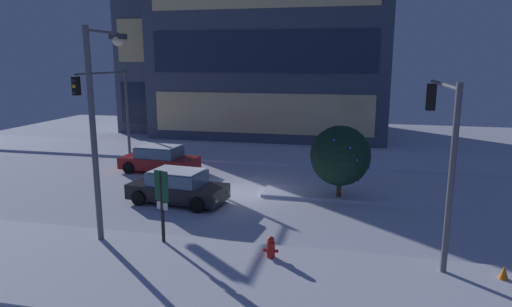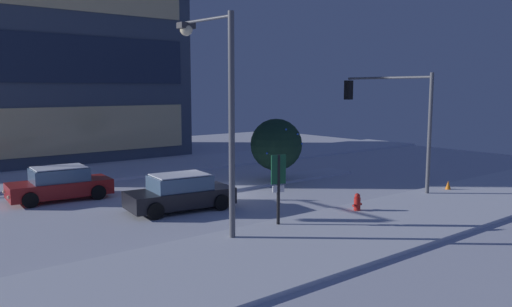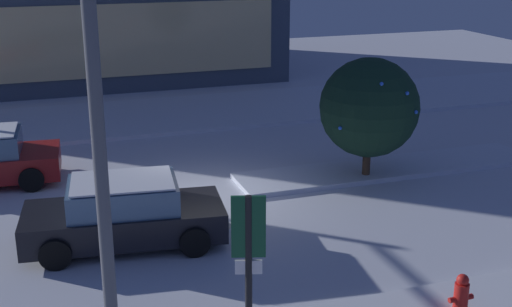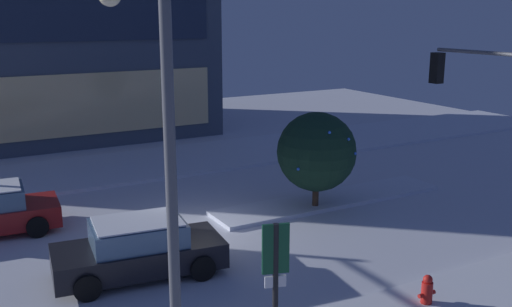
{
  "view_description": "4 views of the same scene",
  "coord_description": "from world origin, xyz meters",
  "px_view_note": "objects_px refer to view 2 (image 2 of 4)",
  "views": [
    {
      "loc": [
        5.35,
        -20.04,
        6.29
      ],
      "look_at": [
        0.73,
        0.2,
        1.94
      ],
      "focal_mm": 31.66,
      "sensor_mm": 36.0,
      "label": 1
    },
    {
      "loc": [
        -12.69,
        -19.88,
        4.97
      ],
      "look_at": [
        1.69,
        -1.94,
        2.02
      ],
      "focal_mm": 35.64,
      "sensor_mm": 36.0,
      "label": 2
    },
    {
      "loc": [
        -4.06,
        -15.89,
        6.5
      ],
      "look_at": [
        0.83,
        -1.61,
        1.64
      ],
      "focal_mm": 47.75,
      "sensor_mm": 36.0,
      "label": 3
    },
    {
      "loc": [
        -6.55,
        -15.66,
        6.65
      ],
      "look_at": [
        1.93,
        -0.57,
        2.44
      ],
      "focal_mm": 40.77,
      "sensor_mm": 36.0,
      "label": 4
    }
  ],
  "objects_px": {
    "car_near": "(180,193)",
    "street_lamp_arched": "(217,93)",
    "traffic_light_corner_near_right": "(391,108)",
    "fire_hydrant": "(357,204)",
    "car_far": "(60,184)",
    "decorated_tree_median": "(276,145)",
    "construction_cone": "(448,186)",
    "parking_info_sign": "(278,182)"
  },
  "relations": [
    {
      "from": "fire_hydrant",
      "to": "decorated_tree_median",
      "type": "relative_size",
      "value": 0.24
    },
    {
      "from": "fire_hydrant",
      "to": "construction_cone",
      "type": "xyz_separation_m",
      "value": [
        6.76,
        0.06,
        -0.13
      ]
    },
    {
      "from": "car_near",
      "to": "fire_hydrant",
      "type": "distance_m",
      "value": 7.18
    },
    {
      "from": "car_far",
      "to": "fire_hydrant",
      "type": "bearing_deg",
      "value": 134.42
    },
    {
      "from": "parking_info_sign",
      "to": "car_far",
      "type": "bearing_deg",
      "value": 42.54
    },
    {
      "from": "car_near",
      "to": "street_lamp_arched",
      "type": "bearing_deg",
      "value": -96.04
    },
    {
      "from": "construction_cone",
      "to": "parking_info_sign",
      "type": "bearing_deg",
      "value": 178.14
    },
    {
      "from": "street_lamp_arched",
      "to": "fire_hydrant",
      "type": "xyz_separation_m",
      "value": [
        6.13,
        -0.85,
        -4.41
      ]
    },
    {
      "from": "street_lamp_arched",
      "to": "construction_cone",
      "type": "distance_m",
      "value": 13.68
    },
    {
      "from": "fire_hydrant",
      "to": "car_near",
      "type": "bearing_deg",
      "value": 136.33
    },
    {
      "from": "traffic_light_corner_near_right",
      "to": "street_lamp_arched",
      "type": "height_order",
      "value": "street_lamp_arched"
    },
    {
      "from": "car_far",
      "to": "fire_hydrant",
      "type": "height_order",
      "value": "car_far"
    },
    {
      "from": "traffic_light_corner_near_right",
      "to": "street_lamp_arched",
      "type": "xyz_separation_m",
      "value": [
        -11.28,
        -1.5,
        0.77
      ]
    },
    {
      "from": "traffic_light_corner_near_right",
      "to": "parking_info_sign",
      "type": "height_order",
      "value": "traffic_light_corner_near_right"
    },
    {
      "from": "car_near",
      "to": "traffic_light_corner_near_right",
      "type": "bearing_deg",
      "value": -7.31
    },
    {
      "from": "traffic_light_corner_near_right",
      "to": "street_lamp_arched",
      "type": "bearing_deg",
      "value": 97.55
    },
    {
      "from": "traffic_light_corner_near_right",
      "to": "parking_info_sign",
      "type": "xyz_separation_m",
      "value": [
        -8.99,
        -1.95,
        -2.35
      ]
    },
    {
      "from": "car_far",
      "to": "parking_info_sign",
      "type": "relative_size",
      "value": 1.72
    },
    {
      "from": "street_lamp_arched",
      "to": "decorated_tree_median",
      "type": "distance_m",
      "value": 10.39
    },
    {
      "from": "street_lamp_arched",
      "to": "construction_cone",
      "type": "height_order",
      "value": "street_lamp_arched"
    },
    {
      "from": "decorated_tree_median",
      "to": "car_near",
      "type": "bearing_deg",
      "value": -163.7
    },
    {
      "from": "car_near",
      "to": "decorated_tree_median",
      "type": "height_order",
      "value": "decorated_tree_median"
    },
    {
      "from": "decorated_tree_median",
      "to": "construction_cone",
      "type": "xyz_separation_m",
      "value": [
        4.96,
        -6.94,
        -1.77
      ]
    },
    {
      "from": "parking_info_sign",
      "to": "traffic_light_corner_near_right",
      "type": "bearing_deg",
      "value": -60.61
    },
    {
      "from": "traffic_light_corner_near_right",
      "to": "decorated_tree_median",
      "type": "distance_m",
      "value": 6.07
    },
    {
      "from": "parking_info_sign",
      "to": "street_lamp_arched",
      "type": "bearing_deg",
      "value": 95.96
    },
    {
      "from": "car_far",
      "to": "construction_cone",
      "type": "relative_size",
      "value": 8.25
    },
    {
      "from": "car_near",
      "to": "traffic_light_corner_near_right",
      "type": "relative_size",
      "value": 0.8
    },
    {
      "from": "car_far",
      "to": "parking_info_sign",
      "type": "xyz_separation_m",
      "value": [
        4.58,
        -9.64,
        0.97
      ]
    },
    {
      "from": "car_near",
      "to": "car_far",
      "type": "xyz_separation_m",
      "value": [
        -3.22,
        5.09,
        0.0
      ]
    },
    {
      "from": "car_far",
      "to": "street_lamp_arched",
      "type": "distance_m",
      "value": 10.32
    },
    {
      "from": "traffic_light_corner_near_right",
      "to": "fire_hydrant",
      "type": "relative_size",
      "value": 6.84
    },
    {
      "from": "traffic_light_corner_near_right",
      "to": "car_far",
      "type": "bearing_deg",
      "value": 60.44
    },
    {
      "from": "traffic_light_corner_near_right",
      "to": "decorated_tree_median",
      "type": "bearing_deg",
      "value": 35.89
    },
    {
      "from": "decorated_tree_median",
      "to": "construction_cone",
      "type": "height_order",
      "value": "decorated_tree_median"
    },
    {
      "from": "street_lamp_arched",
      "to": "fire_hydrant",
      "type": "distance_m",
      "value": 7.6
    },
    {
      "from": "car_far",
      "to": "construction_cone",
      "type": "xyz_separation_m",
      "value": [
        15.16,
        -9.99,
        -0.44
      ]
    },
    {
      "from": "street_lamp_arched",
      "to": "construction_cone",
      "type": "bearing_deg",
      "value": -98.46
    },
    {
      "from": "car_near",
      "to": "traffic_light_corner_near_right",
      "type": "distance_m",
      "value": 11.17
    },
    {
      "from": "car_far",
      "to": "construction_cone",
      "type": "bearing_deg",
      "value": 151.11
    },
    {
      "from": "traffic_light_corner_near_right",
      "to": "construction_cone",
      "type": "relative_size",
      "value": 10.34
    },
    {
      "from": "car_near",
      "to": "construction_cone",
      "type": "height_order",
      "value": "car_near"
    }
  ]
}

